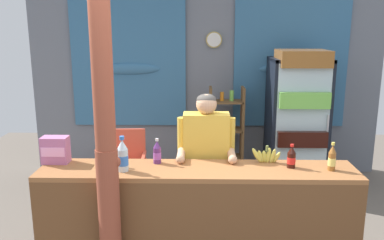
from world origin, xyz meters
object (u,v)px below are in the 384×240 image
(timber_post, at_px, (106,156))
(plastic_lawn_chair, at_px, (128,160))
(soda_bottle_grape_soda, at_px, (157,153))
(soda_bottle_cola, at_px, (291,158))
(snack_box_wafer, at_px, (55,150))
(soda_bottle_water, at_px, (123,156))
(soda_bottle_lime_soda, at_px, (107,153))
(drink_fridge, at_px, (297,113))
(stall_counter, at_px, (197,215))
(bottle_shelf_rack, at_px, (226,133))
(soda_bottle_iced_tea, at_px, (332,158))
(banana_bunch, at_px, (266,156))
(shopkeeper, at_px, (206,153))

(timber_post, height_order, plastic_lawn_chair, timber_post)
(soda_bottle_grape_soda, xyz_separation_m, soda_bottle_cola, (1.15, -0.09, -0.01))
(plastic_lawn_chair, distance_m, snack_box_wafer, 1.59)
(plastic_lawn_chair, distance_m, soda_bottle_cola, 2.32)
(soda_bottle_water, height_order, soda_bottle_lime_soda, soda_bottle_water)
(timber_post, bearing_deg, soda_bottle_cola, 14.72)
(soda_bottle_lime_soda, height_order, soda_bottle_cola, soda_bottle_lime_soda)
(drink_fridge, bearing_deg, soda_bottle_cola, -104.48)
(soda_bottle_cola, bearing_deg, soda_bottle_water, -175.51)
(soda_bottle_lime_soda, relative_size, soda_bottle_cola, 1.15)
(stall_counter, bearing_deg, timber_post, -160.18)
(stall_counter, xyz_separation_m, bottle_shelf_rack, (0.38, 2.30, 0.11))
(bottle_shelf_rack, relative_size, soda_bottle_cola, 6.37)
(bottle_shelf_rack, distance_m, soda_bottle_iced_tea, 2.36)
(stall_counter, relative_size, banana_bunch, 9.81)
(soda_bottle_lime_soda, distance_m, soda_bottle_iced_tea, 1.90)
(bottle_shelf_rack, relative_size, shopkeeper, 0.87)
(bottle_shelf_rack, bearing_deg, soda_bottle_lime_soda, -118.89)
(soda_bottle_grape_soda, bearing_deg, stall_counter, -33.15)
(stall_counter, bearing_deg, plastic_lawn_chair, 117.85)
(drink_fridge, relative_size, soda_bottle_grape_soda, 8.20)
(soda_bottle_grape_soda, distance_m, snack_box_wafer, 0.89)
(soda_bottle_iced_tea, xyz_separation_m, soda_bottle_cola, (-0.32, 0.06, -0.01))
(soda_bottle_grape_soda, height_order, banana_bunch, soda_bottle_grape_soda)
(soda_bottle_iced_tea, bearing_deg, drink_fridge, 84.98)
(stall_counter, height_order, soda_bottle_water, soda_bottle_water)
(shopkeeper, bearing_deg, plastic_lawn_chair, 129.26)
(snack_box_wafer, height_order, banana_bunch, snack_box_wafer)
(soda_bottle_water, relative_size, banana_bunch, 1.09)
(stall_counter, height_order, shopkeeper, shopkeeper)
(soda_bottle_grape_soda, bearing_deg, drink_fridge, 48.04)
(bottle_shelf_rack, xyz_separation_m, soda_bottle_water, (-1.00, -2.26, 0.39))
(stall_counter, distance_m, soda_bottle_iced_tea, 1.22)
(bottle_shelf_rack, distance_m, soda_bottle_grape_soda, 2.22)
(bottle_shelf_rack, bearing_deg, soda_bottle_cola, -79.12)
(stall_counter, distance_m, snack_box_wafer, 1.36)
(shopkeeper, xyz_separation_m, soda_bottle_iced_tea, (1.04, -0.41, 0.09))
(soda_bottle_iced_tea, height_order, snack_box_wafer, soda_bottle_iced_tea)
(soda_bottle_iced_tea, bearing_deg, soda_bottle_water, -178.29)
(timber_post, xyz_separation_m, snack_box_wafer, (-0.56, 0.47, -0.10))
(soda_bottle_water, distance_m, soda_bottle_cola, 1.42)
(plastic_lawn_chair, xyz_separation_m, shopkeeper, (0.95, -1.17, 0.47))
(soda_bottle_grape_soda, bearing_deg, bottle_shelf_rack, 70.45)
(stall_counter, distance_m, shopkeeper, 0.63)
(timber_post, relative_size, drink_fridge, 1.33)
(timber_post, xyz_separation_m, bottle_shelf_rack, (1.06, 2.54, -0.49))
(soda_bottle_grape_soda, bearing_deg, soda_bottle_iced_tea, -5.77)
(soda_bottle_cola, bearing_deg, shopkeeper, 153.88)
(shopkeeper, xyz_separation_m, snack_box_wafer, (-1.32, -0.27, 0.11))
(shopkeeper, bearing_deg, soda_bottle_iced_tea, -21.57)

